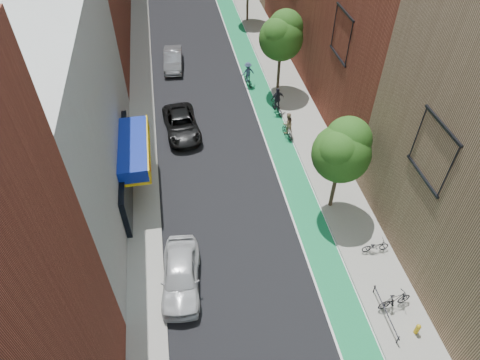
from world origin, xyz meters
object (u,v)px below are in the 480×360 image
cyclist_lane_far (248,75)px  fire_hydrant (418,329)px  cyclist_lane_near (287,127)px  cyclist_lane_mid (277,103)px  parked_car_black (182,125)px  parked_car_white (181,275)px  parked_car_silver (173,59)px

cyclist_lane_far → fire_hydrant: 24.29m
cyclist_lane_near → cyclist_lane_mid: 3.15m
parked_car_black → cyclist_lane_near: 7.93m
cyclist_lane_near → fire_hydrant: 16.44m
parked_car_black → fire_hydrant: parked_car_black is taller
parked_car_white → cyclist_lane_far: bearing=74.9°
fire_hydrant → parked_car_black: bearing=118.7°
parked_car_black → cyclist_lane_far: bearing=38.4°
cyclist_lane_near → cyclist_lane_far: 7.86m
cyclist_lane_near → parked_car_black: bearing=-27.6°
parked_car_silver → cyclist_lane_mid: size_ratio=2.04×
parked_car_black → parked_car_silver: bearing=85.1°
parked_car_black → cyclist_lane_far: size_ratio=2.49×
parked_car_white → parked_car_black: (1.08, 13.34, -0.11)m
cyclist_lane_far → fire_hydrant: bearing=85.7°
cyclist_lane_mid → fire_hydrant: bearing=83.8°
parked_car_silver → fire_hydrant: (9.96, -28.25, -0.24)m
parked_car_silver → cyclist_lane_mid: cyclist_lane_mid is taller
parked_car_white → cyclist_lane_near: bearing=58.2°
cyclist_lane_near → fire_hydrant: (2.26, -16.28, -0.37)m
parked_car_white → cyclist_lane_mid: (8.78, 14.61, 0.04)m
parked_car_black → cyclist_lane_mid: size_ratio=2.35×
parked_car_silver → parked_car_white: bearing=-88.0°
fire_hydrant → cyclist_lane_near: bearing=97.9°
cyclist_lane_near → cyclist_lane_mid: bearing=-103.8°
fire_hydrant → parked_car_silver: bearing=109.4°
cyclist_lane_far → parked_car_silver: bearing=-47.7°
parked_car_black → parked_car_silver: parked_car_silver is taller
parked_car_silver → cyclist_lane_far: 7.52m
parked_car_silver → fire_hydrant: 29.95m
parked_car_black → fire_hydrant: 20.71m
parked_car_silver → fire_hydrant: parked_car_silver is taller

